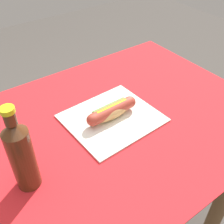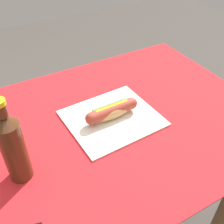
% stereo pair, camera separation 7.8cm
% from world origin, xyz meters
% --- Properties ---
extents(dining_table, '(1.07, 0.79, 0.78)m').
position_xyz_m(dining_table, '(0.00, 0.00, 0.62)').
color(dining_table, brown).
rests_on(dining_table, ground).
extents(paper_wrapper, '(0.31, 0.28, 0.01)m').
position_xyz_m(paper_wrapper, '(0.01, 0.01, 0.78)').
color(paper_wrapper, silver).
rests_on(paper_wrapper, dining_table).
extents(hot_dog, '(0.20, 0.05, 0.05)m').
position_xyz_m(hot_dog, '(0.01, 0.01, 0.81)').
color(hot_dog, tan).
rests_on(hot_dog, paper_wrapper).
extents(soda_bottle, '(0.06, 0.06, 0.26)m').
position_xyz_m(soda_bottle, '(-0.32, -0.07, 0.89)').
color(soda_bottle, '#4C2814').
rests_on(soda_bottle, dining_table).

